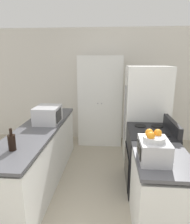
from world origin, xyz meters
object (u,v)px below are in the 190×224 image
object	(u,v)px
microwave	(48,115)
toaster_oven	(154,150)
fruit_bowl	(154,137)
wine_bottle	(12,142)
stove	(149,158)
pantry_cabinet	(100,101)
refrigerator	(145,116)

from	to	relation	value
microwave	toaster_oven	distance (m)	1.85
microwave	fruit_bowl	size ratio (longest dim) A/B	2.12
microwave	wine_bottle	xyz separation A→B (m)	(-0.09, -1.03, -0.04)
stove	toaster_oven	size ratio (longest dim) A/B	2.92
fruit_bowl	toaster_oven	bearing A→B (deg)	45.94
wine_bottle	fruit_bowl	size ratio (longest dim) A/B	1.19
microwave	toaster_oven	xyz separation A→B (m)	(1.45, -1.15, -0.02)
pantry_cabinet	wine_bottle	xyz separation A→B (m)	(-0.86, -2.44, 0.01)
pantry_cabinet	stove	distance (m)	1.92
stove	wine_bottle	world-z (taller)	wine_bottle
stove	microwave	size ratio (longest dim) A/B	2.33
pantry_cabinet	stove	xyz separation A→B (m)	(0.83, -1.65, -0.53)
refrigerator	wine_bottle	size ratio (longest dim) A/B	6.96
stove	toaster_oven	world-z (taller)	toaster_oven
pantry_cabinet	toaster_oven	xyz separation A→B (m)	(0.68, -2.55, 0.02)
refrigerator	stove	bearing A→B (deg)	-93.16
stove	refrigerator	bearing A→B (deg)	86.84
fruit_bowl	pantry_cabinet	bearing A→B (deg)	104.54
pantry_cabinet	toaster_oven	distance (m)	2.64
fruit_bowl	stove	bearing A→B (deg)	79.89
refrigerator	microwave	distance (m)	1.75
stove	pantry_cabinet	bearing A→B (deg)	116.62
microwave	fruit_bowl	xyz separation A→B (m)	(1.43, -1.16, 0.13)
stove	toaster_oven	xyz separation A→B (m)	(-0.15, -0.90, 0.56)
wine_bottle	fruit_bowl	bearing A→B (deg)	-4.76
pantry_cabinet	stove	bearing A→B (deg)	-63.38
pantry_cabinet	fruit_bowl	distance (m)	2.66
refrigerator	wine_bottle	xyz separation A→B (m)	(-1.73, -1.61, 0.11)
pantry_cabinet	wine_bottle	world-z (taller)	pantry_cabinet
fruit_bowl	wine_bottle	bearing A→B (deg)	175.24
refrigerator	wine_bottle	bearing A→B (deg)	-137.16
refrigerator	toaster_oven	world-z (taller)	refrigerator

